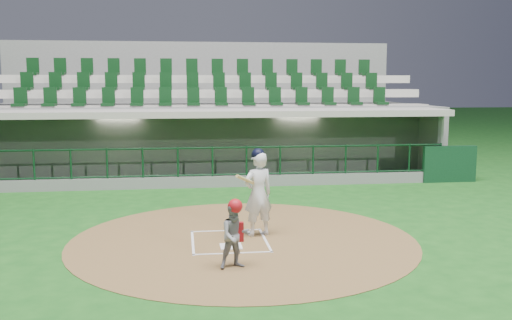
{
  "coord_description": "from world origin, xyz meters",
  "views": [
    {
      "loc": [
        -0.93,
        -11.7,
        3.26
      ],
      "look_at": [
        0.93,
        2.6,
        1.3
      ],
      "focal_mm": 40.0,
      "sensor_mm": 36.0,
      "label": 1
    }
  ],
  "objects": [
    {
      "name": "ground",
      "position": [
        0.0,
        0.0,
        0.0
      ],
      "size": [
        120.0,
        120.0,
        0.0
      ],
      "primitive_type": "plane",
      "color": "#164D17",
      "rests_on": "ground"
    },
    {
      "name": "dirt_circle",
      "position": [
        0.3,
        -0.2,
        0.01
      ],
      "size": [
        7.2,
        7.2,
        0.01
      ],
      "primitive_type": "cylinder",
      "color": "brown",
      "rests_on": "ground"
    },
    {
      "name": "home_plate",
      "position": [
        0.0,
        -0.7,
        0.02
      ],
      "size": [
        0.43,
        0.43,
        0.02
      ],
      "primitive_type": "cube",
      "color": "white",
      "rests_on": "dirt_circle"
    },
    {
      "name": "batter_box_chalk",
      "position": [
        0.0,
        -0.3,
        0.02
      ],
      "size": [
        1.55,
        1.8,
        0.01
      ],
      "color": "white",
      "rests_on": "ground"
    },
    {
      "name": "dugout_structure",
      "position": [
        0.05,
        7.82,
        0.96
      ],
      "size": [
        16.4,
        3.7,
        3.0
      ],
      "color": "slate",
      "rests_on": "ground"
    },
    {
      "name": "seating_deck",
      "position": [
        0.0,
        10.91,
        1.42
      ],
      "size": [
        17.0,
        6.72,
        5.15
      ],
      "color": "slate",
      "rests_on": "ground"
    },
    {
      "name": "batter",
      "position": [
        0.65,
        0.09,
        0.95
      ],
      "size": [
        0.92,
        0.95,
        1.88
      ],
      "color": "white",
      "rests_on": "dirt_circle"
    },
    {
      "name": "catcher",
      "position": [
        -0.03,
        -1.99,
        0.62
      ],
      "size": [
        0.65,
        0.55,
        1.24
      ],
      "color": "gray",
      "rests_on": "dirt_circle"
    }
  ]
}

